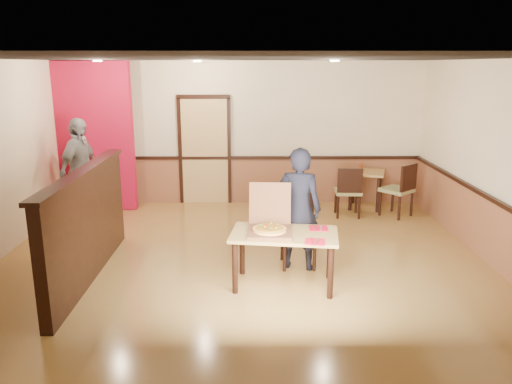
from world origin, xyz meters
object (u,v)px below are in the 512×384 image
side_chair_left (348,190)px  diner (299,209)px  condiment (361,167)px  side_table (366,180)px  side_chair_right (400,188)px  diner_chair (298,227)px  pizza_box (270,226)px  passerby (80,171)px  main_table (284,241)px

side_chair_left → diner: diner is taller
side_chair_left → condiment: side_chair_left is taller
condiment → diner: bearing=-116.2°
side_chair_left → side_table: bearing=-123.0°
side_chair_right → diner: diner is taller
diner_chair → side_chair_left: size_ratio=1.06×
diner_chair → diner: bearing=-94.5°
pizza_box → condiment: (1.89, 3.55, 0.03)m
passerby → side_chair_left: bearing=-73.9°
side_chair_right → passerby: (-5.72, -0.20, 0.38)m
side_table → diner: 3.38m
main_table → side_table: size_ratio=1.67×
side_table → diner_chair: bearing=-119.2°
passerby → condiment: size_ratio=11.92×
side_table → pizza_box: (-2.00, -3.51, 0.22)m
main_table → diner_chair: 0.76m
diner → pizza_box: bearing=66.6°
diner_chair → passerby: passerby is taller
main_table → condiment: 3.98m
main_table → side_chair_left: 3.22m
side_chair_left → passerby: passerby is taller
diner_chair → pizza_box: pizza_box is taller
diner_chair → condiment: diner_chair is taller
main_table → condiment: size_ratio=9.07×
main_table → side_chair_right: side_chair_right is taller
diner_chair → side_chair_left: diner_chair is taller
side_chair_left → side_chair_right: side_chair_right is taller
diner → pizza_box: diner is taller
pizza_box → diner: bearing=55.5°
main_table → passerby: bearing=148.9°
main_table → condiment: condiment is taller
condiment → side_table: bearing=-22.0°
side_chair_left → diner: 2.63m
diner_chair → pizza_box: (-0.42, -0.69, 0.23)m
diner_chair → condiment: (1.47, 2.86, 0.26)m
diner → side_chair_right: bearing=-117.6°
diner → passerby: passerby is taller
side_chair_left → pizza_box: pizza_box is taller
diner_chair → main_table: bearing=-109.2°
side_chair_left → diner: size_ratio=0.56×
diner_chair → condiment: 3.23m
diner_chair → condiment: size_ratio=6.44×
diner_chair → side_table: bearing=59.7°
diner → passerby: 4.23m
diner_chair → side_chair_left: bearing=61.8°
main_table → diner: (0.23, 0.57, 0.24)m
main_table → side_table: (1.81, 3.54, -0.05)m
side_chair_left → side_chair_right: size_ratio=0.94×
diner → pizza_box: 0.68m
side_chair_left → passerby: (-4.77, -0.19, 0.41)m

